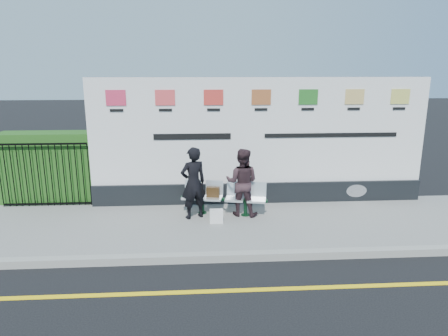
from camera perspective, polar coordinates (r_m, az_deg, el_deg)
The scene contains 12 objects.
ground at distance 6.44m, azimuth 5.61°, elevation -16.92°, with size 80.00×80.00×0.00m, color black.
pavement at distance 8.64m, azimuth 2.96°, elevation -8.08°, with size 14.00×3.00×0.12m, color gray.
kerb at distance 7.27m, azimuth 4.34°, elevation -12.43°, with size 14.00×0.18×0.14m, color gray.
yellow_line at distance 6.44m, azimuth 5.61°, elevation -16.89°, with size 14.00×0.10×0.01m, color yellow.
billboard at distance 9.60m, azimuth 5.10°, elevation 2.62°, with size 8.00×0.30×3.00m.
hedge at distance 10.66m, azimuth -23.45°, elevation 0.16°, with size 2.35×0.70×1.70m, color #235319.
railing at distance 10.26m, azimuth -24.23°, elevation -0.87°, with size 2.05×0.06×1.54m, color black, non-canonical shape.
bench at distance 8.98m, azimuth -0.03°, elevation -5.41°, with size 1.87×0.50×0.40m, color silver, non-canonical shape.
woman_left at distance 8.63m, azimuth -4.41°, elevation -2.16°, with size 0.58×0.38×1.58m, color black.
woman_right at distance 8.80m, azimuth 2.58°, elevation -2.05°, with size 0.73×0.57×1.51m, color #322125.
handbag_brown at distance 8.92m, azimuth -1.59°, elevation -3.45°, with size 0.28×0.12×0.22m, color #32200D.
carrier_bag_white at distance 8.53m, azimuth -1.10°, elevation -6.89°, with size 0.28×0.17×0.28m, color silver.
Camera 1 is at (-0.96, -5.45, 3.30)m, focal length 32.00 mm.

